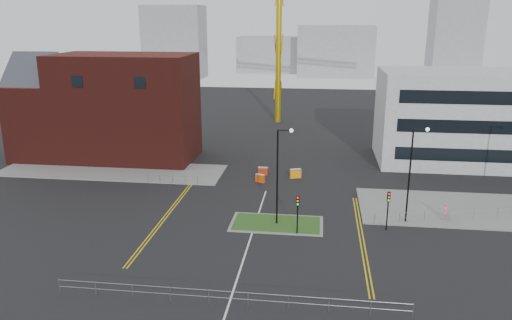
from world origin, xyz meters
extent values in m
plane|color=black|center=(0.00, 0.00, 0.00)|extent=(200.00, 200.00, 0.00)
cube|color=slate|center=(-20.00, 22.00, 0.06)|extent=(28.00, 8.00, 0.12)
cube|color=slate|center=(22.00, 14.00, 0.06)|extent=(24.00, 10.00, 0.12)
cube|color=slate|center=(2.00, 8.00, 0.04)|extent=(8.60, 4.60, 0.08)
cube|color=#1F4316|center=(2.00, 8.00, 0.06)|extent=(8.00, 4.00, 0.12)
cube|color=#4B1712|center=(-20.00, 28.00, 7.00)|extent=(18.00, 10.00, 14.00)
cube|color=black|center=(-24.00, 22.98, 11.00)|extent=(1.40, 0.10, 1.40)
cube|color=black|center=(-16.00, 22.98, 11.00)|extent=(1.40, 0.10, 1.40)
cube|color=#4B1712|center=(-32.00, 28.00, 5.00)|extent=(6.00, 10.00, 10.00)
cube|color=#2D3038|center=(-32.00, 28.00, 10.00)|extent=(6.40, 8.49, 8.49)
cube|color=#A9ACAE|center=(26.00, 32.00, 6.00)|extent=(25.00, 12.00, 12.00)
cube|color=black|center=(26.00, 25.98, 2.50)|extent=(22.00, 0.10, 1.60)
cube|color=black|center=(26.00, 25.98, 6.00)|extent=(22.00, 0.10, 1.60)
cube|color=black|center=(26.00, 25.98, 9.50)|extent=(22.00, 0.10, 1.60)
cylinder|color=#C4A30B|center=(-2.00, 55.00, 16.45)|extent=(1.00, 1.00, 32.91)
cylinder|color=black|center=(2.00, 8.00, 4.50)|extent=(0.16, 0.16, 9.00)
cylinder|color=black|center=(2.60, 8.00, 9.00)|extent=(1.20, 0.10, 0.10)
sphere|color=silver|center=(3.20, 8.00, 9.00)|extent=(0.36, 0.36, 0.36)
cylinder|color=black|center=(14.00, 10.00, 4.50)|extent=(0.16, 0.16, 9.00)
cylinder|color=black|center=(14.60, 10.00, 9.00)|extent=(1.20, 0.10, 0.10)
sphere|color=silver|center=(15.20, 10.00, 9.00)|extent=(0.36, 0.36, 0.36)
cylinder|color=black|center=(4.00, 6.00, 1.50)|extent=(0.12, 0.12, 3.00)
cube|color=black|center=(4.00, 6.00, 3.20)|extent=(0.28, 0.22, 0.90)
sphere|color=red|center=(4.00, 5.87, 3.50)|extent=(0.18, 0.18, 0.18)
sphere|color=orange|center=(4.00, 5.87, 3.20)|extent=(0.18, 0.18, 0.18)
sphere|color=#0CCC33|center=(4.00, 5.87, 2.90)|extent=(0.18, 0.18, 0.18)
cylinder|color=black|center=(12.00, 8.00, 1.50)|extent=(0.12, 0.12, 3.00)
cube|color=black|center=(12.00, 8.00, 3.20)|extent=(0.28, 0.22, 0.90)
sphere|color=red|center=(12.00, 7.87, 3.50)|extent=(0.18, 0.18, 0.18)
sphere|color=orange|center=(12.00, 7.87, 3.20)|extent=(0.18, 0.18, 0.18)
sphere|color=#0CCC33|center=(12.00, 7.87, 2.90)|extent=(0.18, 0.18, 0.18)
cylinder|color=gray|center=(0.00, -6.00, 1.05)|extent=(24.00, 0.04, 0.04)
cylinder|color=gray|center=(0.00, -6.00, 0.55)|extent=(24.00, 0.04, 0.04)
cylinder|color=gray|center=(-12.00, -6.00, 0.55)|extent=(0.05, 0.05, 1.10)
cylinder|color=gray|center=(12.00, -6.00, 0.55)|extent=(0.05, 0.05, 1.10)
cylinder|color=gray|center=(-11.00, 18.00, 1.05)|extent=(6.00, 0.04, 0.04)
cylinder|color=gray|center=(-11.00, 18.00, 0.55)|extent=(6.00, 0.04, 0.04)
cylinder|color=gray|center=(-14.00, 18.00, 0.55)|extent=(0.05, 0.05, 1.10)
cylinder|color=gray|center=(-8.00, 18.00, 0.55)|extent=(0.05, 0.05, 1.10)
cylinder|color=gray|center=(20.50, 11.50, 1.05)|extent=(19.01, 5.04, 0.04)
cylinder|color=gray|center=(20.50, 11.50, 0.55)|extent=(19.01, 5.04, 0.04)
cylinder|color=gray|center=(11.00, 9.00, 0.55)|extent=(0.05, 0.05, 1.10)
cube|color=silver|center=(0.00, 2.00, 0.01)|extent=(0.15, 30.00, 0.01)
cube|color=gold|center=(-9.00, 10.00, 0.01)|extent=(0.12, 24.00, 0.01)
cube|color=gold|center=(-8.70, 10.00, 0.01)|extent=(0.12, 24.00, 0.01)
cube|color=gold|center=(9.50, 6.00, 0.01)|extent=(0.12, 20.00, 0.01)
cube|color=gold|center=(9.80, 6.00, 0.01)|extent=(0.12, 20.00, 0.01)
cube|color=gray|center=(-40.00, 120.00, 11.00)|extent=(18.00, 12.00, 22.00)
cube|color=gray|center=(10.00, 130.00, 8.00)|extent=(24.00, 12.00, 16.00)
cube|color=gray|center=(45.00, 125.00, 14.00)|extent=(14.00, 12.00, 28.00)
cube|color=gray|center=(-8.00, 140.00, 6.00)|extent=(30.00, 12.00, 12.00)
imported|color=#CA828D|center=(17.77, 10.89, 0.89)|extent=(0.77, 0.66, 1.79)
cube|color=#CD480B|center=(-1.00, 20.00, 0.47)|extent=(1.19, 0.74, 0.94)
cube|color=silver|center=(-1.00, 20.00, 0.90)|extent=(1.19, 0.74, 0.11)
cube|color=#FE990E|center=(3.00, 22.16, 0.55)|extent=(1.39, 0.87, 1.10)
cube|color=silver|center=(3.00, 22.16, 1.05)|extent=(1.39, 0.87, 0.13)
cube|color=red|center=(-1.00, 22.76, 0.49)|extent=(1.19, 0.40, 0.99)
cube|color=silver|center=(-1.00, 22.76, 0.94)|extent=(1.19, 0.40, 0.12)
camera|label=1|loc=(5.62, -34.97, 18.66)|focal=35.00mm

